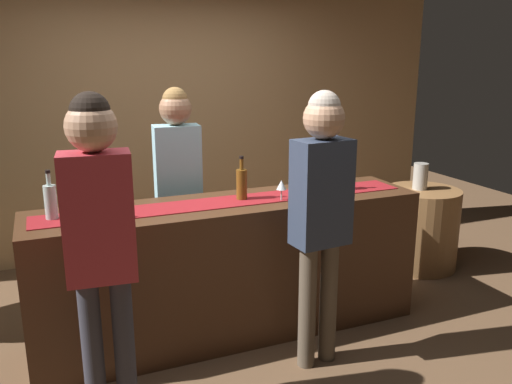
{
  "coord_description": "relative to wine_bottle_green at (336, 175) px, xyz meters",
  "views": [
    {
      "loc": [
        -1.14,
        -3.2,
        1.91
      ],
      "look_at": [
        0.19,
        0.0,
        1.01
      ],
      "focal_mm": 36.71,
      "sensor_mm": 36.0,
      "label": 1
    }
  ],
  "objects": [
    {
      "name": "wine_bottle_amber",
      "position": [
        -0.73,
        0.02,
        0.0
      ],
      "size": [
        0.07,
        0.07,
        0.3
      ],
      "color": "brown",
      "rests_on": "bar_counter"
    },
    {
      "name": "bar_counter",
      "position": [
        -0.82,
        0.0,
        -0.59
      ],
      "size": [
        2.67,
        0.6,
        0.96
      ],
      "primitive_type": "cube",
      "color": "#472B19",
      "rests_on": "ground"
    },
    {
      "name": "wine_glass_mid_counter",
      "position": [
        -1.59,
        -0.1,
        -0.01
      ],
      "size": [
        0.07,
        0.07,
        0.14
      ],
      "color": "silver",
      "rests_on": "bar_counter"
    },
    {
      "name": "round_side_table",
      "position": [
        1.22,
        0.47,
        -0.71
      ],
      "size": [
        0.68,
        0.68,
        0.74
      ],
      "primitive_type": "cylinder",
      "color": "olive",
      "rests_on": "ground"
    },
    {
      "name": "vase_on_side_table",
      "position": [
        1.19,
        0.5,
        -0.22
      ],
      "size": [
        0.13,
        0.13,
        0.24
      ],
      "primitive_type": "cylinder",
      "color": "#A8A399",
      "rests_on": "round_side_table"
    },
    {
      "name": "customer_sipping",
      "position": [
        -0.45,
        -0.57,
        -0.0
      ],
      "size": [
        0.36,
        0.24,
        1.73
      ],
      "rotation": [
        0.0,
        0.0,
        0.09
      ],
      "color": "brown",
      "rests_on": "ground"
    },
    {
      "name": "bartender",
      "position": [
        -1.03,
        0.58,
        -0.02
      ],
      "size": [
        0.36,
        0.24,
        1.7
      ],
      "rotation": [
        0.0,
        0.0,
        3.05
      ],
      "color": "#26262B",
      "rests_on": "ground"
    },
    {
      "name": "wine_bottle_clear",
      "position": [
        -1.94,
        0.04,
        0.0
      ],
      "size": [
        0.07,
        0.07,
        0.3
      ],
      "color": "#B2C6C1",
      "rests_on": "bar_counter"
    },
    {
      "name": "counter_runner_cloth",
      "position": [
        -0.82,
        0.0,
        -0.11
      ],
      "size": [
        2.54,
        0.28,
        0.01
      ],
      "primitive_type": "cube",
      "color": "maroon",
      "rests_on": "bar_counter"
    },
    {
      "name": "wine_bottle_green",
      "position": [
        0.0,
        0.0,
        0.0
      ],
      "size": [
        0.07,
        0.07,
        0.3
      ],
      "color": "#194723",
      "rests_on": "bar_counter"
    },
    {
      "name": "back_wall",
      "position": [
        -0.82,
        1.9,
        0.37
      ],
      "size": [
        6.0,
        0.12,
        2.9
      ],
      "primitive_type": "cube",
      "color": "tan",
      "rests_on": "ground"
    },
    {
      "name": "customer_browsing",
      "position": [
        -1.74,
        -0.64,
        0.02
      ],
      "size": [
        0.36,
        0.25,
        1.76
      ],
      "rotation": [
        0.0,
        0.0,
        -0.1
      ],
      "color": "#33333D",
      "rests_on": "ground"
    },
    {
      "name": "ground_plane",
      "position": [
        -0.82,
        0.0,
        -1.08
      ],
      "size": [
        10.0,
        10.0,
        0.0
      ],
      "primitive_type": "plane",
      "color": "brown"
    },
    {
      "name": "wine_glass_near_customer",
      "position": [
        -0.49,
        -0.11,
        -0.01
      ],
      "size": [
        0.07,
        0.07,
        0.14
      ],
      "color": "silver",
      "rests_on": "bar_counter"
    }
  ]
}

